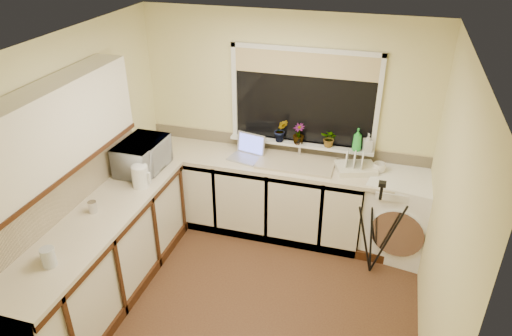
% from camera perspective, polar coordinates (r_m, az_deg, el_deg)
% --- Properties ---
extents(floor, '(3.20, 3.20, 0.00)m').
position_cam_1_polar(floor, '(4.77, -1.21, -15.45)').
color(floor, brown).
rests_on(floor, ground).
extents(ceiling, '(3.20, 3.20, 0.00)m').
position_cam_1_polar(ceiling, '(3.53, -1.63, 14.42)').
color(ceiling, white).
rests_on(ceiling, ground).
extents(wall_back, '(3.20, 0.00, 3.20)m').
position_cam_1_polar(wall_back, '(5.30, 3.52, 5.35)').
color(wall_back, beige).
rests_on(wall_back, ground).
extents(wall_front, '(3.20, 0.00, 3.20)m').
position_cam_1_polar(wall_front, '(2.93, -10.70, -17.58)').
color(wall_front, beige).
rests_on(wall_front, ground).
extents(wall_left, '(0.00, 3.00, 3.00)m').
position_cam_1_polar(wall_left, '(4.70, -20.35, 0.25)').
color(wall_left, beige).
rests_on(wall_left, ground).
extents(wall_right, '(0.00, 3.00, 3.00)m').
position_cam_1_polar(wall_right, '(3.91, 21.71, -6.02)').
color(wall_right, beige).
rests_on(wall_right, ground).
extents(base_cabinet_back, '(2.55, 0.60, 0.86)m').
position_cam_1_polar(base_cabinet_back, '(5.49, -0.75, -3.11)').
color(base_cabinet_back, silver).
rests_on(base_cabinet_back, floor).
extents(base_cabinet_left, '(0.54, 2.40, 0.86)m').
position_cam_1_polar(base_cabinet_left, '(4.76, -17.78, -10.36)').
color(base_cabinet_left, silver).
rests_on(base_cabinet_left, floor).
extents(worktop_back, '(3.20, 0.60, 0.04)m').
position_cam_1_polar(worktop_back, '(5.19, 2.65, 0.59)').
color(worktop_back, beige).
rests_on(worktop_back, base_cabinet_back).
extents(worktop_left, '(0.60, 2.40, 0.04)m').
position_cam_1_polar(worktop_left, '(4.50, -18.62, -5.88)').
color(worktop_left, beige).
rests_on(worktop_left, base_cabinet_left).
extents(upper_cabinet, '(0.28, 1.90, 0.70)m').
position_cam_1_polar(upper_cabinet, '(4.05, -23.41, 4.20)').
color(upper_cabinet, silver).
rests_on(upper_cabinet, wall_left).
extents(splashback_left, '(0.02, 2.40, 0.45)m').
position_cam_1_polar(splashback_left, '(4.53, -22.13, -2.62)').
color(splashback_left, beige).
rests_on(splashback_left, wall_left).
extents(splashback_back, '(3.20, 0.02, 0.14)m').
position_cam_1_polar(splashback_back, '(5.40, 3.41, 2.82)').
color(splashback_back, beige).
rests_on(splashback_back, wall_back).
extents(window_glass, '(1.50, 0.02, 1.00)m').
position_cam_1_polar(window_glass, '(5.13, 5.78, 8.36)').
color(window_glass, black).
rests_on(window_glass, wall_back).
extents(window_blind, '(1.50, 0.02, 0.25)m').
position_cam_1_polar(window_blind, '(4.99, 5.94, 12.30)').
color(window_blind, tan).
rests_on(window_blind, wall_back).
extents(windowsill, '(1.60, 0.14, 0.03)m').
position_cam_1_polar(windowsill, '(5.28, 5.40, 2.91)').
color(windowsill, white).
rests_on(windowsill, wall_back).
extents(sink, '(0.82, 0.46, 0.03)m').
position_cam_1_polar(sink, '(5.14, 4.82, 0.62)').
color(sink, tan).
rests_on(sink, worktop_back).
extents(faucet, '(0.03, 0.03, 0.24)m').
position_cam_1_polar(faucet, '(5.25, 5.28, 2.54)').
color(faucet, silver).
rests_on(faucet, worktop_back).
extents(washing_machine, '(0.74, 0.72, 0.91)m').
position_cam_1_polar(washing_machine, '(5.31, 16.74, -5.38)').
color(washing_machine, white).
rests_on(washing_machine, floor).
extents(laptop, '(0.39, 0.35, 0.25)m').
position_cam_1_polar(laptop, '(5.24, -1.01, 2.00)').
color(laptop, '#A6A6AE').
rests_on(laptop, worktop_back).
extents(kettle, '(0.17, 0.17, 0.22)m').
position_cam_1_polar(kettle, '(4.80, -13.74, -1.02)').
color(kettle, white).
rests_on(kettle, worktop_left).
extents(dish_rack, '(0.48, 0.42, 0.06)m').
position_cam_1_polar(dish_rack, '(5.08, 11.89, -0.04)').
color(dish_rack, silver).
rests_on(dish_rack, worktop_back).
extents(tripod, '(0.62, 0.62, 1.07)m').
position_cam_1_polar(tripod, '(4.88, 14.20, -7.10)').
color(tripod, black).
rests_on(tripod, floor).
extents(glass_jug, '(0.11, 0.11, 0.16)m').
position_cam_1_polar(glass_jug, '(4.02, -23.69, -9.79)').
color(glass_jug, '#B5BAC0').
rests_on(glass_jug, worktop_left).
extents(steel_jar, '(0.08, 0.08, 0.11)m').
position_cam_1_polar(steel_jar, '(4.55, -19.05, -4.46)').
color(steel_jar, silver).
rests_on(steel_jar, worktop_left).
extents(microwave, '(0.41, 0.60, 0.32)m').
position_cam_1_polar(microwave, '(5.08, -13.50, 1.43)').
color(microwave, silver).
rests_on(microwave, worktop_left).
extents(plant_b, '(0.17, 0.15, 0.27)m').
position_cam_1_polar(plant_b, '(5.23, 3.02, 4.54)').
color(plant_b, '#999999').
rests_on(plant_b, windowsill).
extents(plant_c, '(0.16, 0.16, 0.23)m').
position_cam_1_polar(plant_c, '(5.21, 5.15, 4.11)').
color(plant_c, '#999999').
rests_on(plant_c, windowsill).
extents(plant_d, '(0.22, 0.20, 0.20)m').
position_cam_1_polar(plant_d, '(5.18, 8.85, 3.55)').
color(plant_d, '#999999').
rests_on(plant_d, windowsill).
extents(soap_bottle_green, '(0.10, 0.10, 0.25)m').
position_cam_1_polar(soap_bottle_green, '(5.14, 12.08, 3.35)').
color(soap_bottle_green, green).
rests_on(soap_bottle_green, windowsill).
extents(soap_bottle_clear, '(0.11, 0.11, 0.20)m').
position_cam_1_polar(soap_bottle_clear, '(5.16, 13.30, 2.99)').
color(soap_bottle_clear, '#999999').
rests_on(soap_bottle_clear, windowsill).
extents(cup_back, '(0.16, 0.16, 0.11)m').
position_cam_1_polar(cup_back, '(5.10, 14.59, 0.03)').
color(cup_back, white).
rests_on(cup_back, worktop_back).
extents(cup_left, '(0.14, 0.14, 0.10)m').
position_cam_1_polar(cup_left, '(4.10, -23.72, -9.44)').
color(cup_left, '#F2EBC7').
rests_on(cup_left, worktop_left).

